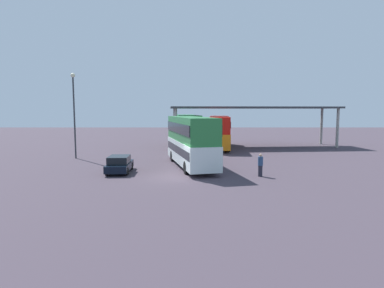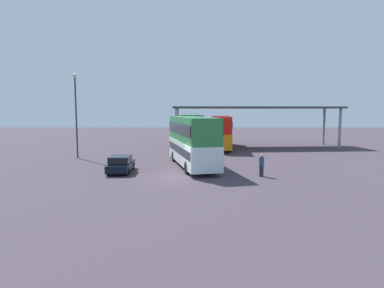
{
  "view_description": "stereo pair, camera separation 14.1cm",
  "coord_description": "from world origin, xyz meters",
  "px_view_note": "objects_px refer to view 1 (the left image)",
  "views": [
    {
      "loc": [
        1.28,
        -23.82,
        4.95
      ],
      "look_at": [
        1.17,
        4.42,
        2.0
      ],
      "focal_mm": 30.2,
      "sensor_mm": 36.0,
      "label": 1
    },
    {
      "loc": [
        1.42,
        -23.82,
        4.95
      ],
      "look_at": [
        1.17,
        4.42,
        2.0
      ],
      "focal_mm": 30.2,
      "sensor_mm": 36.0,
      "label": 2
    }
  ],
  "objects_px": {
    "parked_hatchback": "(121,164)",
    "lamppost_tall": "(75,106)",
    "double_decker_near_canopy": "(189,129)",
    "pedestrian_waiting": "(262,165)",
    "double_decker_mid_row": "(221,131)",
    "double_decker_main": "(192,140)"
  },
  "relations": [
    {
      "from": "parked_hatchback",
      "to": "double_decker_mid_row",
      "type": "bearing_deg",
      "value": -31.25
    },
    {
      "from": "double_decker_main",
      "to": "double_decker_mid_row",
      "type": "height_order",
      "value": "double_decker_main"
    },
    {
      "from": "double_decker_mid_row",
      "to": "pedestrian_waiting",
      "type": "bearing_deg",
      "value": -170.94
    },
    {
      "from": "parked_hatchback",
      "to": "lamppost_tall",
      "type": "xyz_separation_m",
      "value": [
        -6.26,
        7.69,
        4.72
      ]
    },
    {
      "from": "parked_hatchback",
      "to": "double_decker_near_canopy",
      "type": "xyz_separation_m",
      "value": [
        5.21,
        19.16,
        1.69
      ]
    },
    {
      "from": "double_decker_main",
      "to": "double_decker_near_canopy",
      "type": "relative_size",
      "value": 0.97
    },
    {
      "from": "parked_hatchback",
      "to": "double_decker_near_canopy",
      "type": "bearing_deg",
      "value": -17.24
    },
    {
      "from": "pedestrian_waiting",
      "to": "double_decker_near_canopy",
      "type": "bearing_deg",
      "value": -96.18
    },
    {
      "from": "parked_hatchback",
      "to": "double_decker_mid_row",
      "type": "relative_size",
      "value": 0.33
    },
    {
      "from": "lamppost_tall",
      "to": "parked_hatchback",
      "type": "bearing_deg",
      "value": -50.84
    },
    {
      "from": "double_decker_mid_row",
      "to": "lamppost_tall",
      "type": "bearing_deg",
      "value": 124.32
    },
    {
      "from": "double_decker_near_canopy",
      "to": "pedestrian_waiting",
      "type": "bearing_deg",
      "value": -171.49
    },
    {
      "from": "double_decker_near_canopy",
      "to": "pedestrian_waiting",
      "type": "distance_m",
      "value": 21.52
    },
    {
      "from": "parked_hatchback",
      "to": "lamppost_tall",
      "type": "distance_m",
      "value": 10.98
    },
    {
      "from": "parked_hatchback",
      "to": "double_decker_mid_row",
      "type": "distance_m",
      "value": 19.27
    },
    {
      "from": "double_decker_main",
      "to": "lamppost_tall",
      "type": "xyz_separation_m",
      "value": [
        -11.94,
        4.86,
        3.0
      ]
    },
    {
      "from": "parked_hatchback",
      "to": "lamppost_tall",
      "type": "bearing_deg",
      "value": 37.13
    },
    {
      "from": "double_decker_main",
      "to": "double_decker_mid_row",
      "type": "distance_m",
      "value": 14.42
    },
    {
      "from": "double_decker_mid_row",
      "to": "lamppost_tall",
      "type": "xyz_separation_m",
      "value": [
        -15.64,
        -9.08,
        3.11
      ]
    },
    {
      "from": "double_decker_near_canopy",
      "to": "double_decker_main",
      "type": "bearing_deg",
      "value": 174.7
    },
    {
      "from": "parked_hatchback",
      "to": "pedestrian_waiting",
      "type": "relative_size",
      "value": 2.25
    },
    {
      "from": "lamppost_tall",
      "to": "double_decker_near_canopy",
      "type": "bearing_deg",
      "value": 45.01
    }
  ]
}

